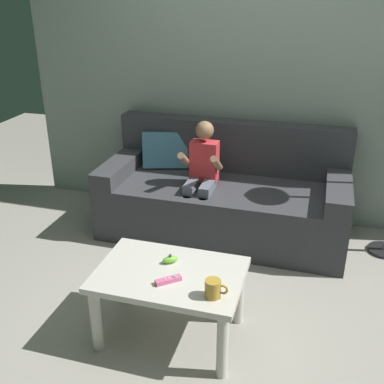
{
  "coord_description": "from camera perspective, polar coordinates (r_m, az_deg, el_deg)",
  "views": [
    {
      "loc": [
        0.46,
        -2.08,
        1.84
      ],
      "look_at": [
        -0.3,
        0.55,
        0.61
      ],
      "focal_mm": 43.38,
      "sensor_mm": 36.0,
      "label": 1
    }
  ],
  "objects": [
    {
      "name": "wall_back",
      "position": [
        3.75,
        9.14,
        14.89
      ],
      "size": [
        4.0,
        0.05,
        2.5
      ],
      "primitive_type": "cube",
      "color": "gray",
      "rests_on": "ground"
    },
    {
      "name": "coffee_table",
      "position": [
        2.58,
        -2.75,
        -11.19
      ],
      "size": [
        0.79,
        0.54,
        0.42
      ],
      "color": "beige",
      "rests_on": "ground"
    },
    {
      "name": "couch",
      "position": [
        3.69,
        3.86,
        -0.56
      ],
      "size": [
        1.88,
        0.8,
        0.84
      ],
      "color": "#38383D",
      "rests_on": "ground"
    },
    {
      "name": "ground_plane",
      "position": [
        2.82,
        2.86,
        -16.64
      ],
      "size": [
        8.0,
        8.0,
        0.0
      ],
      "primitive_type": "plane",
      "color": "#9E998E"
    },
    {
      "name": "nunchuk_lime",
      "position": [
        2.6,
        -2.68,
        -8.29
      ],
      "size": [
        0.1,
        0.09,
        0.05
      ],
      "color": "#72C638",
      "rests_on": "coffee_table"
    },
    {
      "name": "coffee_mug",
      "position": [
        2.33,
        2.64,
        -11.78
      ],
      "size": [
        0.12,
        0.08,
        0.1
      ],
      "color": "#B78C2D",
      "rests_on": "coffee_table"
    },
    {
      "name": "person_seated_on_couch",
      "position": [
        3.46,
        1.16,
        2.13
      ],
      "size": [
        0.29,
        0.36,
        0.93
      ],
      "color": "slate",
      "rests_on": "ground"
    },
    {
      "name": "game_remote_pink_near_edge",
      "position": [
        2.45,
        -2.91,
        -10.77
      ],
      "size": [
        0.13,
        0.12,
        0.03
      ],
      "color": "pink",
      "rests_on": "coffee_table"
    }
  ]
}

